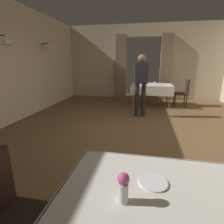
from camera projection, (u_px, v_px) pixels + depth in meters
ground at (135, 134)px, 3.95m from camera, size 10.08×10.08×0.00m
wall_back at (143, 62)px, 7.49m from camera, size 6.40×0.27×3.00m
dining_table_near at (175, 215)px, 1.07m from camera, size 1.46×1.01×0.75m
dining_table_mid at (152, 87)px, 6.43m from camera, size 1.44×1.01×0.75m
chair_near_left at (7, 215)px, 1.24m from camera, size 0.44×0.44×0.93m
chair_mid_right at (183, 91)px, 6.35m from camera, size 0.44×0.44×0.93m
flower_vase_near at (123, 187)px, 1.01m from camera, size 0.07×0.07×0.19m
plate_near_b at (153, 182)px, 1.20m from camera, size 0.19×0.19×0.01m
flower_vase_mid at (146, 82)px, 6.26m from camera, size 0.07×0.07×0.17m
plate_mid_b at (159, 84)px, 6.47m from camera, size 0.21×0.21×0.01m
glass_mid_c at (144, 82)px, 6.75m from camera, size 0.07×0.07×0.09m
glass_mid_d at (155, 83)px, 6.22m from camera, size 0.08×0.08×0.11m
person_waiter_by_doorway at (141, 81)px, 4.96m from camera, size 0.39×0.27×1.72m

